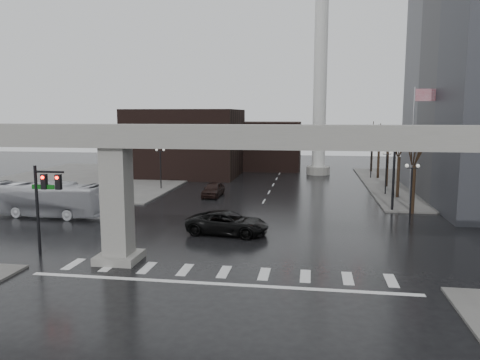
{
  "coord_description": "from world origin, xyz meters",
  "views": [
    {
      "loc": [
        5.04,
        -27.32,
        9.32
      ],
      "look_at": [
        -0.18,
        6.36,
        4.5
      ],
      "focal_mm": 35.0,
      "sensor_mm": 36.0,
      "label": 1
    }
  ],
  "objects_px": {
    "signal_mast_arm": "(354,151)",
    "city_bus": "(45,199)",
    "pickup_truck": "(228,223)",
    "far_car": "(213,189)"
  },
  "relations": [
    {
      "from": "signal_mast_arm",
      "to": "city_bus",
      "type": "xyz_separation_m",
      "value": [
        -28.02,
        -7.3,
        -4.25
      ]
    },
    {
      "from": "signal_mast_arm",
      "to": "far_car",
      "type": "relative_size",
      "value": 2.54
    },
    {
      "from": "far_car",
      "to": "pickup_truck",
      "type": "bearing_deg",
      "value": -72.07
    },
    {
      "from": "city_bus",
      "to": "pickup_truck",
      "type": "bearing_deg",
      "value": -97.88
    },
    {
      "from": "city_bus",
      "to": "far_car",
      "type": "relative_size",
      "value": 2.38
    },
    {
      "from": "signal_mast_arm",
      "to": "city_bus",
      "type": "height_order",
      "value": "signal_mast_arm"
    },
    {
      "from": "signal_mast_arm",
      "to": "far_car",
      "type": "height_order",
      "value": "signal_mast_arm"
    },
    {
      "from": "far_car",
      "to": "city_bus",
      "type": "bearing_deg",
      "value": -133.94
    },
    {
      "from": "far_car",
      "to": "signal_mast_arm",
      "type": "bearing_deg",
      "value": -17.35
    },
    {
      "from": "city_bus",
      "to": "far_car",
      "type": "xyz_separation_m",
      "value": [
        13.0,
        12.57,
        -0.77
      ]
    }
  ]
}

